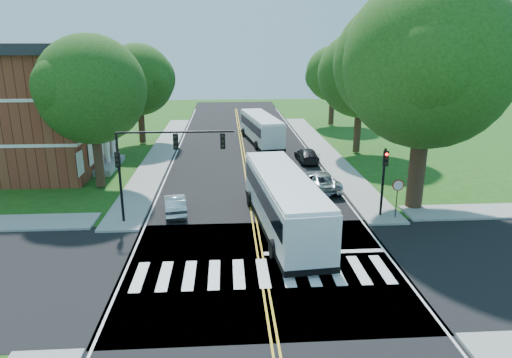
{
  "coord_description": "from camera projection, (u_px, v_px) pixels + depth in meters",
  "views": [
    {
      "loc": [
        -1.67,
        -20.57,
        10.91
      ],
      "look_at": [
        0.18,
        7.59,
        2.4
      ],
      "focal_mm": 32.0,
      "sensor_mm": 36.0,
      "label": 1
    }
  ],
  "objects": [
    {
      "name": "signal_ne",
      "position": [
        384.0,
        173.0,
        28.72
      ],
      "size": [
        0.3,
        0.46,
        4.4
      ],
      "color": "black",
      "rests_on": "ground"
    },
    {
      "name": "cross_road",
      "position": [
        262.0,
        268.0,
        22.91
      ],
      "size": [
        60.0,
        12.0,
        0.01
      ],
      "primitive_type": "cube",
      "color": "black",
      "rests_on": "ground"
    },
    {
      "name": "dark_sedan",
      "position": [
        307.0,
        155.0,
        43.02
      ],
      "size": [
        1.93,
        4.47,
        1.28
      ],
      "primitive_type": "imported",
      "rotation": [
        0.0,
        0.0,
        3.17
      ],
      "color": "black",
      "rests_on": "road"
    },
    {
      "name": "edge_line_w",
      "position": [
        173.0,
        161.0,
        43.49
      ],
      "size": [
        0.12,
        70.0,
        0.01
      ],
      "primitive_type": "cube",
      "color": "silver",
      "rests_on": "road"
    },
    {
      "name": "tree_west_far",
      "position": [
        138.0,
        80.0,
        48.85
      ],
      "size": [
        7.6,
        7.6,
        10.67
      ],
      "color": "#341D15",
      "rests_on": "ground"
    },
    {
      "name": "center_line",
      "position": [
        244.0,
        160.0,
        43.92
      ],
      "size": [
        0.36,
        70.0,
        0.01
      ],
      "primitive_type": "cube",
      "color": "gold",
      "rests_on": "road"
    },
    {
      "name": "suv",
      "position": [
        320.0,
        180.0,
        34.92
      ],
      "size": [
        2.7,
        5.3,
        1.43
      ],
      "primitive_type": "imported",
      "rotation": [
        0.0,
        0.0,
        3.2
      ],
      "color": "#B7BABE",
      "rests_on": "road"
    },
    {
      "name": "tree_west_near",
      "position": [
        91.0,
        90.0,
        33.38
      ],
      "size": [
        8.0,
        8.0,
        11.4
      ],
      "color": "#341D15",
      "rests_on": "ground"
    },
    {
      "name": "sidewalk_ne",
      "position": [
        323.0,
        151.0,
        47.29
      ],
      "size": [
        2.6,
        40.0,
        0.15
      ],
      "primitive_type": "cube",
      "color": "gray",
      "rests_on": "ground"
    },
    {
      "name": "tree_east_far",
      "position": [
        333.0,
        74.0,
        59.92
      ],
      "size": [
        7.2,
        7.2,
        10.34
      ],
      "color": "#341D15",
      "rests_on": "ground"
    },
    {
      "name": "bus_follow",
      "position": [
        261.0,
        128.0,
        51.11
      ],
      "size": [
        4.24,
        11.98,
        3.04
      ],
      "rotation": [
        0.0,
        0.0,
        3.29
      ],
      "color": "white",
      "rests_on": "road"
    },
    {
      "name": "edge_line_e",
      "position": [
        314.0,
        159.0,
        44.35
      ],
      "size": [
        0.12,
        70.0,
        0.01
      ],
      "primitive_type": "cube",
      "color": "silver",
      "rests_on": "road"
    },
    {
      "name": "crosswalk",
      "position": [
        263.0,
        273.0,
        22.43
      ],
      "size": [
        12.6,
        3.0,
        0.01
      ],
      "primitive_type": "cube",
      "color": "silver",
      "rests_on": "road"
    },
    {
      "name": "stop_sign",
      "position": [
        398.0,
        189.0,
        28.6
      ],
      "size": [
        0.76,
        0.08,
        2.53
      ],
      "color": "black",
      "rests_on": "ground"
    },
    {
      "name": "hatchback",
      "position": [
        175.0,
        205.0,
        29.97
      ],
      "size": [
        1.91,
        4.0,
        1.27
      ],
      "primitive_type": "imported",
      "rotation": [
        0.0,
        0.0,
        3.3
      ],
      "color": "silver",
      "rests_on": "road"
    },
    {
      "name": "sidewalk_nw",
      "position": [
        161.0,
        153.0,
        46.25
      ],
      "size": [
        2.6,
        40.0,
        0.15
      ],
      "primitive_type": "cube",
      "color": "gray",
      "rests_on": "ground"
    },
    {
      "name": "tree_ne_big",
      "position": [
        428.0,
        63.0,
        28.46
      ],
      "size": [
        10.8,
        10.8,
        14.91
      ],
      "color": "#341D15",
      "rests_on": "ground"
    },
    {
      "name": "tree_east_mid",
      "position": [
        361.0,
        74.0,
        44.29
      ],
      "size": [
        8.4,
        8.4,
        11.93
      ],
      "color": "#341D15",
      "rests_on": "ground"
    },
    {
      "name": "road",
      "position": [
        246.0,
        171.0,
        40.1
      ],
      "size": [
        14.0,
        96.0,
        0.01
      ],
      "primitive_type": "cube",
      "color": "black",
      "rests_on": "ground"
    },
    {
      "name": "signal_nw",
      "position": [
        157.0,
        155.0,
        27.41
      ],
      "size": [
        7.15,
        0.46,
        5.66
      ],
      "color": "black",
      "rests_on": "ground"
    },
    {
      "name": "bus_lead",
      "position": [
        283.0,
        201.0,
        27.37
      ],
      "size": [
        4.05,
        13.05,
        3.33
      ],
      "rotation": [
        0.0,
        0.0,
        3.24
      ],
      "color": "white",
      "rests_on": "road"
    },
    {
      "name": "ground",
      "position": [
        262.0,
        268.0,
        22.91
      ],
      "size": [
        140.0,
        140.0,
        0.0
      ],
      "primitive_type": "plane",
      "color": "#1A4D13",
      "rests_on": "ground"
    },
    {
      "name": "stop_bar",
      "position": [
        324.0,
        252.0,
        24.65
      ],
      "size": [
        6.6,
        0.4,
        0.01
      ],
      "primitive_type": "cube",
      "color": "silver",
      "rests_on": "road"
    }
  ]
}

